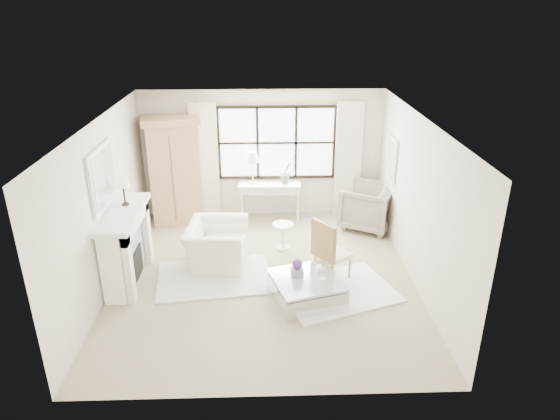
# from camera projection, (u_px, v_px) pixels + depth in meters

# --- Properties ---
(floor) EXTENTS (5.50, 5.50, 0.00)m
(floor) POSITION_uv_depth(u_px,v_px,m) (264.00, 277.00, 8.48)
(floor) COLOR tan
(floor) RESTS_ON ground
(ceiling) EXTENTS (5.50, 5.50, 0.00)m
(ceiling) POSITION_uv_depth(u_px,v_px,m) (261.00, 120.00, 7.42)
(ceiling) COLOR white
(ceiling) RESTS_ON ground
(wall_back) EXTENTS (5.00, 0.00, 5.00)m
(wall_back) POSITION_uv_depth(u_px,v_px,m) (262.00, 154.00, 10.48)
(wall_back) COLOR silver
(wall_back) RESTS_ON ground
(wall_front) EXTENTS (5.00, 0.00, 5.00)m
(wall_front) POSITION_uv_depth(u_px,v_px,m) (263.00, 301.00, 5.42)
(wall_front) COLOR beige
(wall_front) RESTS_ON ground
(wall_left) EXTENTS (0.00, 5.50, 5.50)m
(wall_left) POSITION_uv_depth(u_px,v_px,m) (105.00, 206.00, 7.87)
(wall_left) COLOR silver
(wall_left) RESTS_ON ground
(wall_right) EXTENTS (0.00, 5.50, 5.50)m
(wall_right) POSITION_uv_depth(u_px,v_px,m) (418.00, 202.00, 8.03)
(wall_right) COLOR beige
(wall_right) RESTS_ON ground
(window_pane) EXTENTS (2.40, 0.02, 1.50)m
(window_pane) POSITION_uv_depth(u_px,v_px,m) (277.00, 143.00, 10.37)
(window_pane) COLOR white
(window_pane) RESTS_ON wall_back
(window_frame) EXTENTS (2.50, 0.04, 1.50)m
(window_frame) POSITION_uv_depth(u_px,v_px,m) (277.00, 143.00, 10.36)
(window_frame) COLOR black
(window_frame) RESTS_ON wall_back
(curtain_rod) EXTENTS (3.30, 0.04, 0.04)m
(curtain_rod) POSITION_uv_depth(u_px,v_px,m) (277.00, 101.00, 9.97)
(curtain_rod) COLOR #A7873A
(curtain_rod) RESTS_ON wall_back
(curtain_left) EXTENTS (0.55, 0.10, 2.47)m
(curtain_left) POSITION_uv_depth(u_px,v_px,m) (205.00, 161.00, 10.39)
(curtain_left) COLOR silver
(curtain_left) RESTS_ON ground
(curtain_right) EXTENTS (0.55, 0.10, 2.47)m
(curtain_right) POSITION_uv_depth(u_px,v_px,m) (348.00, 160.00, 10.48)
(curtain_right) COLOR silver
(curtain_right) RESTS_ON ground
(fireplace) EXTENTS (0.58, 1.66, 1.26)m
(fireplace) POSITION_uv_depth(u_px,v_px,m) (124.00, 245.00, 8.16)
(fireplace) COLOR white
(fireplace) RESTS_ON ground
(mirror_frame) EXTENTS (0.05, 1.15, 0.95)m
(mirror_frame) POSITION_uv_depth(u_px,v_px,m) (102.00, 177.00, 7.68)
(mirror_frame) COLOR silver
(mirror_frame) RESTS_ON wall_left
(mirror_glass) EXTENTS (0.02, 1.00, 0.80)m
(mirror_glass) POSITION_uv_depth(u_px,v_px,m) (104.00, 177.00, 7.68)
(mirror_glass) COLOR silver
(mirror_glass) RESTS_ON wall_left
(art_frame) EXTENTS (0.04, 0.62, 0.82)m
(art_frame) POSITION_uv_depth(u_px,v_px,m) (392.00, 159.00, 9.51)
(art_frame) COLOR silver
(art_frame) RESTS_ON wall_right
(art_canvas) EXTENTS (0.01, 0.52, 0.72)m
(art_canvas) POSITION_uv_depth(u_px,v_px,m) (391.00, 159.00, 9.51)
(art_canvas) COLOR #B4A68C
(art_canvas) RESTS_ON wall_right
(mantel_lamp) EXTENTS (0.22, 0.22, 0.51)m
(mantel_lamp) POSITION_uv_depth(u_px,v_px,m) (123.00, 182.00, 7.99)
(mantel_lamp) COLOR black
(mantel_lamp) RESTS_ON fireplace
(armoire) EXTENTS (1.23, 0.89, 2.24)m
(armoire) POSITION_uv_depth(u_px,v_px,m) (175.00, 170.00, 10.19)
(armoire) COLOR tan
(armoire) RESTS_ON floor
(console_table) EXTENTS (1.32, 0.50, 0.80)m
(console_table) POSITION_uv_depth(u_px,v_px,m) (270.00, 201.00, 10.60)
(console_table) COLOR silver
(console_table) RESTS_ON floor
(console_lamp) EXTENTS (0.28, 0.28, 0.69)m
(console_lamp) POSITION_uv_depth(u_px,v_px,m) (252.00, 158.00, 10.23)
(console_lamp) COLOR #B6883F
(console_lamp) RESTS_ON console_table
(orchid_plant) EXTENTS (0.32, 0.32, 0.46)m
(orchid_plant) POSITION_uv_depth(u_px,v_px,m) (286.00, 173.00, 10.36)
(orchid_plant) COLOR #526946
(orchid_plant) RESTS_ON console_table
(side_table) EXTENTS (0.40, 0.40, 0.51)m
(side_table) POSITION_uv_depth(u_px,v_px,m) (283.00, 232.00, 9.34)
(side_table) COLOR white
(side_table) RESTS_ON floor
(rug_left) EXTENTS (2.04, 1.56, 0.03)m
(rug_left) POSITION_uv_depth(u_px,v_px,m) (215.00, 277.00, 8.44)
(rug_left) COLOR silver
(rug_left) RESTS_ON floor
(rug_right) EXTENTS (2.11, 1.84, 0.03)m
(rug_right) POSITION_uv_depth(u_px,v_px,m) (337.00, 291.00, 8.05)
(rug_right) COLOR white
(rug_right) RESTS_ON floor
(club_armchair) EXTENTS (1.10, 1.23, 0.74)m
(club_armchair) POSITION_uv_depth(u_px,v_px,m) (217.00, 244.00, 8.80)
(club_armchair) COLOR white
(club_armchair) RESTS_ON floor
(wingback_chair) EXTENTS (1.35, 1.34, 0.91)m
(wingback_chair) POSITION_uv_depth(u_px,v_px,m) (368.00, 207.00, 10.17)
(wingback_chair) COLOR gray
(wingback_chair) RESTS_ON floor
(french_chair) EXTENTS (0.68, 0.67, 1.08)m
(french_chair) POSITION_uv_depth(u_px,v_px,m) (331.00, 263.00, 8.31)
(french_chair) COLOR #A37644
(french_chair) RESTS_ON floor
(coffee_table) EXTENTS (1.24, 1.24, 0.38)m
(coffee_table) POSITION_uv_depth(u_px,v_px,m) (306.00, 289.00, 7.79)
(coffee_table) COLOR silver
(coffee_table) RESTS_ON floor
(planter_box) EXTENTS (0.20, 0.20, 0.13)m
(planter_box) POSITION_uv_depth(u_px,v_px,m) (297.00, 272.00, 7.76)
(planter_box) COLOR gray
(planter_box) RESTS_ON coffee_table
(planter_flowers) EXTENTS (0.16, 0.16, 0.16)m
(planter_flowers) POSITION_uv_depth(u_px,v_px,m) (297.00, 264.00, 7.70)
(planter_flowers) COLOR #4E2A6B
(planter_flowers) RESTS_ON planter_box
(pillar_candle) EXTENTS (0.09, 0.09, 0.12)m
(pillar_candle) POSITION_uv_depth(u_px,v_px,m) (323.00, 282.00, 7.51)
(pillar_candle) COLOR silver
(pillar_candle) RESTS_ON coffee_table
(coffee_vase) EXTENTS (0.18, 0.18, 0.17)m
(coffee_vase) POSITION_uv_depth(u_px,v_px,m) (320.00, 267.00, 7.88)
(coffee_vase) COLOR white
(coffee_vase) RESTS_ON coffee_table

